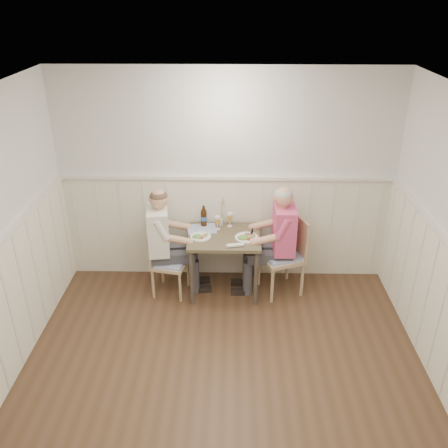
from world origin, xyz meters
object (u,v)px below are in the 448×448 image
object	(u,v)px
chair_left	(166,259)
diner_cream	(163,249)
dining_table	(224,244)
grass_vase	(221,212)
chair_right	(286,252)
beer_bottle	(204,217)
man_in_pink	(279,249)

from	to	relation	value
chair_left	diner_cream	bearing A→B (deg)	127.85
diner_cream	dining_table	bearing A→B (deg)	1.08
diner_cream	grass_vase	xyz separation A→B (m)	(0.68, 0.28, 0.36)
chair_left	chair_right	bearing A→B (deg)	2.95
dining_table	beer_bottle	xyz separation A→B (m)	(-0.25, 0.25, 0.23)
dining_table	chair_right	xyz separation A→B (m)	(0.73, 0.02, -0.12)
grass_vase	man_in_pink	bearing A→B (deg)	-20.08
dining_table	diner_cream	size ratio (longest dim) A/B	0.62
beer_bottle	grass_vase	size ratio (longest dim) A/B	0.67
chair_right	diner_cream	distance (m)	1.46
diner_cream	beer_bottle	distance (m)	0.62
dining_table	grass_vase	world-z (taller)	grass_vase
chair_left	diner_cream	distance (m)	0.12
dining_table	man_in_pink	distance (m)	0.65
beer_bottle	chair_left	bearing A→B (deg)	-145.94
man_in_pink	beer_bottle	bearing A→B (deg)	165.15
chair_left	man_in_pink	distance (m)	1.35
chair_right	beer_bottle	size ratio (longest dim) A/B	3.64
chair_right	chair_left	xyz separation A→B (m)	(-1.43, -0.07, -0.07)
chair_right	grass_vase	xyz separation A→B (m)	(-0.78, 0.24, 0.40)
chair_left	grass_vase	size ratio (longest dim) A/B	2.08
chair_left	man_in_pink	size ratio (longest dim) A/B	0.60
chair_left	beer_bottle	size ratio (longest dim) A/B	3.12
dining_table	chair_right	size ratio (longest dim) A/B	0.87
man_in_pink	diner_cream	size ratio (longest dim) A/B	1.02
man_in_pink	chair_left	bearing A→B (deg)	-177.43
diner_cream	grass_vase	bearing A→B (deg)	22.17
chair_right	chair_left	world-z (taller)	chair_right
man_in_pink	chair_right	bearing A→B (deg)	8.94
dining_table	chair_left	bearing A→B (deg)	-175.78
dining_table	chair_right	bearing A→B (deg)	1.75
dining_table	chair_left	xyz separation A→B (m)	(-0.69, -0.05, -0.19)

